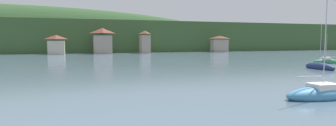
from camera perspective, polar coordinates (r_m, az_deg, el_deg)
The scene contains 8 objects.
wooded_hillside at distance 138.16m, azimuth -25.76°, elevation 4.43°, with size 352.00×49.70×33.27m.
shore_building_west at distance 102.23m, azimuth -22.02°, elevation 3.47°, with size 5.63×4.27×6.66m.
shore_building_westcentral at distance 102.94m, azimuth -13.34°, elevation 4.39°, with size 6.72×5.74×9.25m.
shore_building_central at distance 104.75m, azimuth -4.78°, elevation 4.28°, with size 3.60×4.61×8.43m.
shore_building_eastcentral at distance 115.20m, azimuth 10.57°, elevation 3.82°, with size 7.00×3.31×6.66m.
sailboat_far_1 at distance 52.70m, azimuth 28.78°, elevation -0.73°, with size 1.83×5.86×8.03m.
sailboat_far_3 at distance 66.55m, azimuth 29.74°, elevation 0.26°, with size 5.78×2.54×6.54m.
sailboat_mid_4 at distance 26.20m, azimuth 29.27°, elevation -5.56°, with size 6.98×2.44×10.68m.
Camera 1 is at (-7.91, 23.30, 4.78)m, focal length 29.59 mm.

